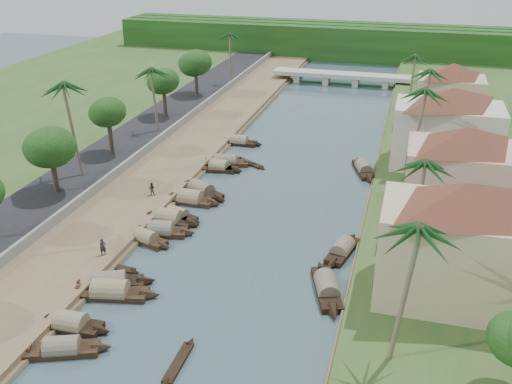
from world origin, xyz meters
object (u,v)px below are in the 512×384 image
(sampan_0, at_px, (62,349))
(person_near, at_px, (103,247))
(sampan_1, at_px, (71,324))
(building_near, at_px, (457,241))
(bridge, at_px, (341,76))

(sampan_0, height_order, person_near, person_near)
(sampan_0, relative_size, person_near, 4.37)
(sampan_0, xyz_separation_m, sampan_1, (-0.96, 2.76, 0.00))
(sampan_0, distance_m, sampan_1, 2.93)
(sampan_0, distance_m, person_near, 12.98)
(sampan_1, relative_size, person_near, 4.10)
(building_near, xyz_separation_m, sampan_1, (-28.71, -10.89, -5.97))
(bridge, relative_size, person_near, 16.26)
(person_near, bearing_deg, building_near, -45.61)
(bridge, xyz_separation_m, sampan_1, (-9.72, -84.89, -1.31))
(bridge, relative_size, building_near, 1.89)
(sampan_0, bearing_deg, sampan_1, 88.06)
(sampan_0, bearing_deg, building_near, 5.03)
(sampan_0, bearing_deg, bridge, 63.12)
(sampan_0, relative_size, sampan_1, 1.07)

